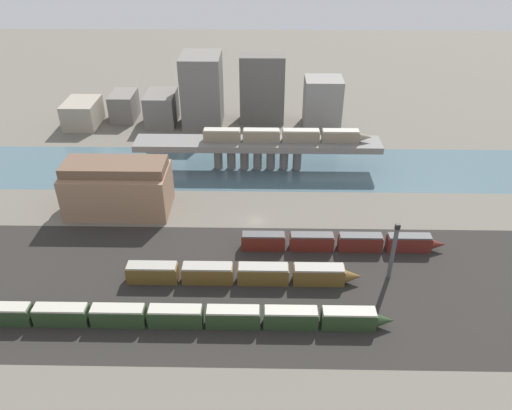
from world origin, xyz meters
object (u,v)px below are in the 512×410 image
object	(u,v)px
train_yard_far	(340,242)
signal_tower	(393,252)
train_yard_near	(182,316)
warehouse_building	(118,187)
train_on_bridge	(286,136)
train_yard_mid	(241,274)

from	to	relation	value
train_yard_far	signal_tower	distance (m)	13.94
train_yard_near	warehouse_building	world-z (taller)	warehouse_building
train_on_bridge	warehouse_building	size ratio (longest dim) A/B	1.87
train_yard_mid	train_yard_far	xyz separation A→B (m)	(21.98, 11.47, -0.05)
signal_tower	train_yard_far	bearing A→B (deg)	134.21
train_yard_near	train_yard_mid	xyz separation A→B (m)	(10.66, 12.37, 0.06)
train_yard_far	train_on_bridge	bearing A→B (deg)	106.43
train_on_bridge	train_yard_mid	xyz separation A→B (m)	(-10.54, -50.26, -8.53)
train_on_bridge	train_yard_far	bearing A→B (deg)	-73.57
train_yard_mid	warehouse_building	bearing A→B (deg)	139.42
train_yard_near	train_on_bridge	bearing A→B (deg)	71.30
train_yard_mid	signal_tower	xyz separation A→B (m)	(31.14, 2.05, 4.61)
signal_tower	train_yard_near	bearing A→B (deg)	-160.96
train_yard_mid	train_on_bridge	bearing A→B (deg)	78.16
train_on_bridge	train_yard_near	size ratio (longest dim) A/B	0.61
train_yard_far	train_yard_near	bearing A→B (deg)	-143.85
warehouse_building	train_yard_near	bearing A→B (deg)	-61.72
train_yard_near	train_yard_far	xyz separation A→B (m)	(32.64, 23.84, 0.01)
train_yard_near	signal_tower	xyz separation A→B (m)	(41.80, 14.42, 4.66)
warehouse_building	signal_tower	distance (m)	68.18
train_yard_far	warehouse_building	distance (m)	56.59
train_on_bridge	train_yard_near	bearing A→B (deg)	-108.70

